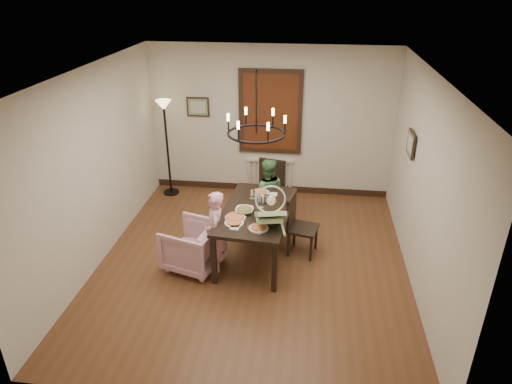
% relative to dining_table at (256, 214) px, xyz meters
% --- Properties ---
extents(room_shell, '(4.51, 5.00, 2.81)m').
position_rel_dining_table_xyz_m(room_shell, '(-0.03, 0.17, 0.69)').
color(room_shell, brown).
rests_on(room_shell, ground).
extents(dining_table, '(1.11, 1.78, 0.80)m').
position_rel_dining_table_xyz_m(dining_table, '(0.00, 0.00, 0.00)').
color(dining_table, black).
rests_on(dining_table, room_shell).
extents(chair_far, '(0.57, 0.57, 1.07)m').
position_rel_dining_table_xyz_m(chair_far, '(0.06, 1.12, -0.18)').
color(chair_far, black).
rests_on(chair_far, room_shell).
extents(chair_right, '(0.50, 0.50, 0.96)m').
position_rel_dining_table_xyz_m(chair_right, '(0.69, 0.17, -0.23)').
color(chair_right, black).
rests_on(chair_right, room_shell).
extents(armchair, '(0.93, 0.92, 0.68)m').
position_rel_dining_table_xyz_m(armchair, '(-0.87, -0.39, -0.37)').
color(armchair, '#E7B1C8').
rests_on(armchair, room_shell).
extents(elderly_woman, '(0.31, 0.41, 1.01)m').
position_rel_dining_table_xyz_m(elderly_woman, '(-0.54, -0.40, -0.21)').
color(elderly_woman, '#E19FB0').
rests_on(elderly_woman, room_shell).
extents(seated_man, '(0.54, 0.44, 1.01)m').
position_rel_dining_table_xyz_m(seated_man, '(0.06, 0.90, -0.21)').
color(seated_man, '#4E7F4B').
rests_on(seated_man, room_shell).
extents(baby_bouncer, '(0.55, 0.68, 0.40)m').
position_rel_dining_table_xyz_m(baby_bouncer, '(0.24, -0.43, 0.28)').
color(baby_bouncer, '#BEE79F').
rests_on(baby_bouncer, dining_table).
extents(salad_bowl, '(0.31, 0.31, 0.08)m').
position_rel_dining_table_xyz_m(salad_bowl, '(-0.16, -0.12, 0.12)').
color(salad_bowl, white).
rests_on(salad_bowl, dining_table).
extents(pizza_platter, '(0.29, 0.29, 0.04)m').
position_rel_dining_table_xyz_m(pizza_platter, '(-0.26, -0.31, 0.11)').
color(pizza_platter, tan).
rests_on(pizza_platter, dining_table).
extents(drinking_glass, '(0.07, 0.07, 0.14)m').
position_rel_dining_table_xyz_m(drinking_glass, '(0.00, 0.19, 0.16)').
color(drinking_glass, silver).
rests_on(drinking_glass, dining_table).
extents(window_blinds, '(1.00, 0.03, 1.40)m').
position_rel_dining_table_xyz_m(window_blinds, '(-0.03, 2.27, 0.89)').
color(window_blinds, '#652B14').
rests_on(window_blinds, room_shell).
extents(radiator, '(0.92, 0.12, 0.62)m').
position_rel_dining_table_xyz_m(radiator, '(-0.03, 2.29, -0.36)').
color(radiator, silver).
rests_on(radiator, room_shell).
extents(picture_back, '(0.42, 0.03, 0.36)m').
position_rel_dining_table_xyz_m(picture_back, '(-1.38, 2.28, 0.94)').
color(picture_back, black).
rests_on(picture_back, room_shell).
extents(picture_right, '(0.03, 0.42, 0.36)m').
position_rel_dining_table_xyz_m(picture_right, '(2.18, 0.71, 0.94)').
color(picture_right, black).
rests_on(picture_right, room_shell).
extents(floor_lamp, '(0.30, 0.30, 1.80)m').
position_rel_dining_table_xyz_m(floor_lamp, '(-1.93, 1.96, 0.19)').
color(floor_lamp, black).
rests_on(floor_lamp, room_shell).
extents(chandelier, '(0.80, 0.80, 0.04)m').
position_rel_dining_table_xyz_m(chandelier, '(0.00, -0.00, 1.24)').
color(chandelier, black).
rests_on(chandelier, room_shell).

